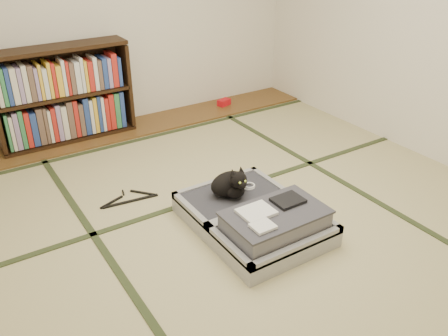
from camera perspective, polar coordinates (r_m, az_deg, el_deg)
floor at (r=3.50m, az=2.42°, el=-6.10°), size 4.50×4.50×0.00m
wood_strip at (r=5.06m, az=-10.65°, el=4.84°), size 4.00×0.50×0.02m
red_item at (r=5.55m, az=-0.00°, el=7.91°), size 0.17×0.13×0.07m
room_shell at (r=2.94m, az=3.01°, el=18.21°), size 4.50×4.50×4.50m
tatami_borders at (r=3.85m, az=-1.79°, el=-2.58°), size 4.00×4.50×0.01m
bookcase at (r=4.79m, az=-18.70°, el=8.15°), size 1.27×0.29×0.92m
suitcase at (r=3.32m, az=3.92°, el=-6.07°), size 0.75×1.01×0.30m
cat at (r=3.44m, az=0.89°, el=-1.94°), size 0.34×0.34×0.27m
cable_coil at (r=3.59m, az=2.98°, el=-2.18°), size 0.10×0.10×0.03m
hanger at (r=3.78m, az=-11.36°, el=-3.69°), size 0.45×0.23×0.01m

